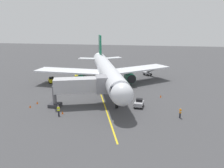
% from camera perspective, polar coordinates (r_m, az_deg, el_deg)
% --- Properties ---
extents(ground_plane, '(220.00, 220.00, 0.00)m').
position_cam_1_polar(ground_plane, '(52.33, -1.27, -0.81)').
color(ground_plane, '#424244').
extents(apron_lead_in_line, '(13.38, 37.85, 0.01)m').
position_cam_1_polar(apron_lead_in_line, '(46.49, -2.84, -2.91)').
color(apron_lead_in_line, yellow).
rests_on(apron_lead_in_line, ground).
extents(airplane, '(32.87, 39.12, 11.50)m').
position_cam_1_polar(airplane, '(51.39, -1.40, 3.48)').
color(airplane, silver).
rests_on(airplane, ground).
extents(jet_bridge, '(11.35, 6.16, 5.40)m').
position_cam_1_polar(jet_bridge, '(40.10, -6.95, -0.37)').
color(jet_bridge, '#B7B7BC').
rests_on(jet_bridge, ground).
extents(ground_crew_marshaller, '(0.33, 0.44, 1.71)m').
position_cam_1_polar(ground_crew_marshaller, '(36.76, 17.38, -7.19)').
color(ground_crew_marshaller, '#23232D').
rests_on(ground_crew_marshaller, ground).
extents(ground_crew_wing_walker, '(0.45, 0.34, 1.71)m').
position_cam_1_polar(ground_crew_wing_walker, '(36.98, -13.79, -6.79)').
color(ground_crew_wing_walker, '#23232D').
rests_on(ground_crew_wing_walker, ground).
extents(tug_near_nose, '(1.79, 2.46, 1.50)m').
position_cam_1_polar(tug_near_nose, '(61.72, -8.83, 2.17)').
color(tug_near_nose, yellow).
rests_on(tug_near_nose, ground).
extents(tug_portside, '(1.76, 2.44, 1.50)m').
position_cam_1_polar(tug_portside, '(40.00, 7.05, -5.02)').
color(tug_portside, '#9E9EA3').
rests_on(tug_portside, ground).
extents(tug_starboard_side, '(2.56, 2.74, 1.50)m').
position_cam_1_polar(tug_starboard_side, '(58.04, -15.43, 0.96)').
color(tug_starboard_side, yellow).
rests_on(tug_starboard_side, ground).
extents(belt_loader_rear_apron, '(4.04, 4.13, 2.32)m').
position_cam_1_polar(belt_loader_rear_apron, '(65.26, 9.24, 2.88)').
color(belt_loader_rear_apron, '#9E9EA3').
rests_on(belt_loader_rear_apron, ground).
extents(safety_cone_nose_left, '(0.32, 0.32, 0.55)m').
position_cam_1_polar(safety_cone_nose_left, '(43.69, -18.95, -4.59)').
color(safety_cone_nose_left, '#F2590F').
rests_on(safety_cone_nose_left, ground).
extents(safety_cone_nose_right, '(0.32, 0.32, 0.55)m').
position_cam_1_polar(safety_cone_nose_right, '(46.02, 12.61, -3.11)').
color(safety_cone_nose_right, '#F2590F').
rests_on(safety_cone_nose_right, ground).
extents(safety_cone_wing_port, '(0.32, 0.32, 0.55)m').
position_cam_1_polar(safety_cone_wing_port, '(42.17, -20.59, -5.46)').
color(safety_cone_wing_port, '#F2590F').
rests_on(safety_cone_wing_port, ground).
extents(safety_cone_wing_starboard, '(0.32, 0.32, 0.55)m').
position_cam_1_polar(safety_cone_wing_starboard, '(37.77, -12.81, -7.25)').
color(safety_cone_wing_starboard, '#F2590F').
rests_on(safety_cone_wing_starboard, ground).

